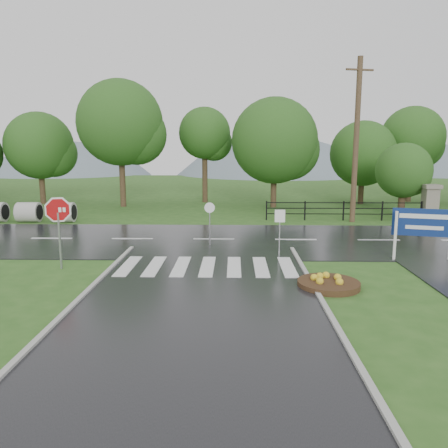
{
  "coord_description": "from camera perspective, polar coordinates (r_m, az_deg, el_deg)",
  "views": [
    {
      "loc": [
        0.99,
        -10.84,
        4.46
      ],
      "look_at": [
        0.6,
        6.0,
        1.5
      ],
      "focal_mm": 35.0,
      "sensor_mm": 36.0,
      "label": 1
    }
  ],
  "objects": [
    {
      "name": "reg_sign_small",
      "position": [
        18.23,
        7.3,
        0.18
      ],
      "size": [
        0.43,
        0.05,
        1.93
      ],
      "color": "#939399",
      "rests_on": "ground"
    },
    {
      "name": "ground",
      "position": [
        11.76,
        -3.68,
        -12.34
      ],
      "size": [
        120.0,
        120.0,
        0.0
      ],
      "primitive_type": "plane",
      "color": "#2C561C",
      "rests_on": "ground"
    },
    {
      "name": "curb_right",
      "position": [
        8.56,
        20.04,
        -22.12
      ],
      "size": [
        0.15,
        24.0,
        0.12
      ],
      "primitive_type": "cube",
      "color": "#A3A39B",
      "rests_on": "ground"
    },
    {
      "name": "fence_west",
      "position": [
        27.93,
        15.35,
        1.93
      ],
      "size": [
        9.58,
        0.08,
        1.2
      ],
      "color": "black",
      "rests_on": "ground"
    },
    {
      "name": "estate_billboard",
      "position": [
        18.92,
        24.67,
        -0.14
      ],
      "size": [
        2.33,
        0.66,
        2.09
      ],
      "color": "silver",
      "rests_on": "ground"
    },
    {
      "name": "hills",
      "position": [
        78.47,
        3.14,
        -4.8
      ],
      "size": [
        102.0,
        48.0,
        48.0
      ],
      "color": "slate",
      "rests_on": "ground"
    },
    {
      "name": "pillar_west",
      "position": [
        29.59,
        25.31,
        2.64
      ],
      "size": [
        1.0,
        1.0,
        2.24
      ],
      "color": "gray",
      "rests_on": "ground"
    },
    {
      "name": "treeline",
      "position": [
        35.12,
        1.35,
        2.68
      ],
      "size": [
        83.2,
        5.2,
        10.0
      ],
      "color": "#214E18",
      "rests_on": "ground"
    },
    {
      "name": "main_road",
      "position": [
        21.33,
        -1.35,
        -2.1
      ],
      "size": [
        90.0,
        8.0,
        0.04
      ],
      "primitive_type": "cube",
      "color": "black",
      "rests_on": "ground"
    },
    {
      "name": "reg_sign_round",
      "position": [
        19.8,
        -1.89,
        0.76
      ],
      "size": [
        0.47,
        0.06,
        2.01
      ],
      "color": "#939399",
      "rests_on": "ground"
    },
    {
      "name": "crosswalk",
      "position": [
        16.47,
        -2.17,
        -5.54
      ],
      "size": [
        6.5,
        2.8,
        0.02
      ],
      "color": "silver",
      "rests_on": "ground"
    },
    {
      "name": "utility_pole_east",
      "position": [
        27.3,
        16.88,
        10.43
      ],
      "size": [
        1.69,
        0.49,
        9.6
      ],
      "color": "#473523",
      "rests_on": "ground"
    },
    {
      "name": "stop_sign",
      "position": [
        17.06,
        -20.83,
        0.94
      ],
      "size": [
        1.21,
        0.43,
        2.86
      ],
      "color": "#939399",
      "rests_on": "ground"
    },
    {
      "name": "entrance_tree_left",
      "position": [
        30.38,
        22.42,
        6.46
      ],
      "size": [
        3.51,
        3.51,
        4.77
      ],
      "color": "#3D2B1C",
      "rests_on": "ground"
    },
    {
      "name": "flower_bed",
      "position": [
        14.62,
        13.51,
        -7.47
      ],
      "size": [
        2.0,
        2.0,
        0.4
      ],
      "color": "#332111",
      "rests_on": "ground"
    }
  ]
}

